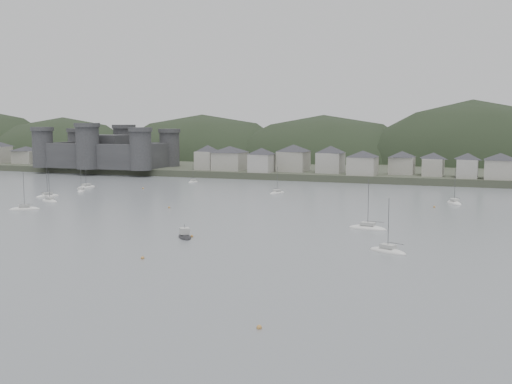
% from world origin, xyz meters
% --- Properties ---
extents(ground, '(900.00, 900.00, 0.00)m').
position_xyz_m(ground, '(0.00, 0.00, 0.00)').
color(ground, slate).
rests_on(ground, ground).
extents(far_shore_land, '(900.00, 250.00, 3.00)m').
position_xyz_m(far_shore_land, '(0.00, 295.00, 1.50)').
color(far_shore_land, '#383D2D').
rests_on(far_shore_land, ground).
extents(forested_ridge, '(851.55, 103.94, 102.57)m').
position_xyz_m(forested_ridge, '(4.83, 269.40, -11.28)').
color(forested_ridge, black).
rests_on(forested_ridge, ground).
extents(castle, '(66.00, 43.00, 20.00)m').
position_xyz_m(castle, '(-120.00, 179.80, 10.96)').
color(castle, '#39393B').
rests_on(castle, far_shore_land).
extents(waterfront_town, '(451.48, 28.46, 12.92)m').
position_xyz_m(waterfront_town, '(50.59, 183.34, 8.66)').
color(waterfront_town, '#A1A093').
rests_on(waterfront_town, far_shore_land).
extents(moored_fleet, '(234.81, 160.69, 13.39)m').
position_xyz_m(moored_fleet, '(-7.17, 69.41, 0.17)').
color(moored_fleet, silver).
rests_on(moored_fleet, ground).
extents(motor_launch_far, '(6.35, 7.28, 3.73)m').
position_xyz_m(motor_launch_far, '(-1.58, 34.19, 0.30)').
color(motor_launch_far, black).
rests_on(motor_launch_far, ground).
extents(mooring_buoys, '(150.57, 138.41, 0.70)m').
position_xyz_m(mooring_buoys, '(1.01, 51.21, 0.15)').
color(mooring_buoys, '#BC843E').
rests_on(mooring_buoys, ground).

